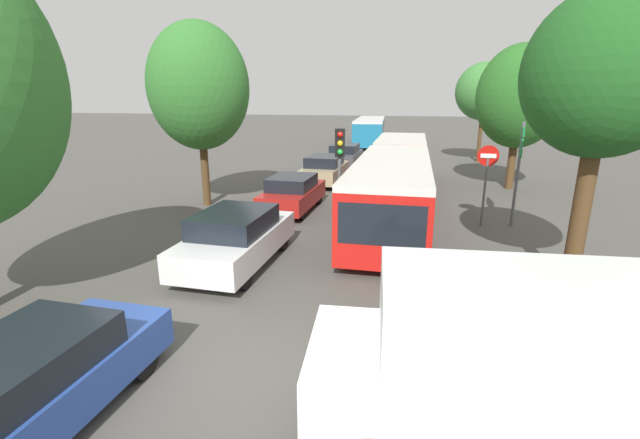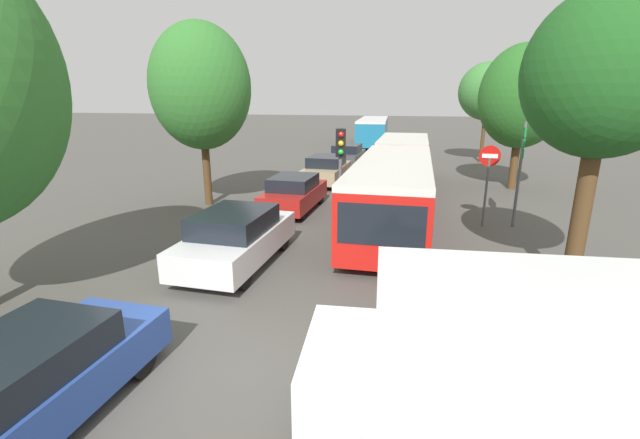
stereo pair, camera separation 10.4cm
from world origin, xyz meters
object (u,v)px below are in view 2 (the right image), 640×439
at_px(city_bus_rear, 373,130).
at_px(tree_left_mid, 200,90).
at_px(queued_car_red, 294,193).
at_px(queued_car_graphite, 347,155).
at_px(white_van, 522,362).
at_px(queued_car_tan, 327,170).
at_px(direction_sign_post, 522,153).
at_px(tree_right_near, 609,79).
at_px(articulated_bus, 398,173).
at_px(traffic_light, 341,157).
at_px(no_entry_sign, 488,173).
at_px(queued_car_blue, 32,380).
at_px(tree_right_mid, 521,99).
at_px(tree_right_far, 488,91).
at_px(queued_car_white, 236,238).

xyz_separation_m(city_bus_rear, tree_left_mid, (-4.03, -25.23, 3.23)).
bearing_deg(queued_car_red, queued_car_graphite, 0.46).
bearing_deg(white_van, queued_car_tan, -74.83).
relative_size(direction_sign_post, tree_right_near, 0.55).
relative_size(articulated_bus, traffic_light, 4.70).
bearing_deg(no_entry_sign, queued_car_blue, -32.10).
xyz_separation_m(tree_right_mid, tree_right_far, (-0.39, 9.17, 0.46)).
xyz_separation_m(queued_car_red, white_van, (6.24, -10.88, 0.53)).
bearing_deg(queued_car_white, traffic_light, -28.33).
bearing_deg(city_bus_rear, queued_car_graphite, 176.07).
distance_m(queued_car_tan, tree_right_far, 13.92).
bearing_deg(tree_right_far, queued_car_white, -111.83).
distance_m(queued_car_tan, white_van, 17.63).
height_order(city_bus_rear, queued_car_blue, city_bus_rear).
xyz_separation_m(queued_car_blue, traffic_light, (2.36, 9.81, 1.81)).
distance_m(tree_left_mid, tree_right_mid, 14.56).
height_order(queued_car_white, tree_right_far, tree_right_far).
relative_size(queued_car_tan, tree_left_mid, 0.59).
distance_m(no_entry_sign, tree_left_mid, 11.32).
xyz_separation_m(queued_car_graphite, tree_right_mid, (9.09, -4.96, 3.53)).
bearing_deg(queued_car_white, tree_right_mid, -34.97).
relative_size(queued_car_blue, traffic_light, 1.16).
relative_size(direction_sign_post, tree_left_mid, 0.50).
relative_size(queued_car_white, queued_car_red, 1.08).
relative_size(queued_car_white, no_entry_sign, 1.56).
xyz_separation_m(queued_car_tan, tree_right_mid, (9.14, 0.89, 3.52)).
bearing_deg(tree_left_mid, queued_car_graphite, 70.58).
xyz_separation_m(queued_car_white, queued_car_red, (-0.18, 5.89, -0.06)).
distance_m(queued_car_red, tree_left_mid, 5.51).
height_order(direction_sign_post, tree_right_near, tree_right_near).
bearing_deg(tree_right_far, queued_car_graphite, -154.17).
xyz_separation_m(city_bus_rear, queued_car_white, (0.02, -31.27, -0.63)).
xyz_separation_m(queued_car_graphite, no_entry_sign, (6.96, -12.05, 1.15)).
height_order(queued_car_red, queued_car_graphite, queued_car_graphite).
distance_m(articulated_bus, city_bus_rear, 23.91).
bearing_deg(tree_right_far, queued_car_blue, -107.85).
xyz_separation_m(tree_right_near, tree_right_far, (0.36, 21.34, 0.00)).
bearing_deg(tree_right_mid, tree_right_near, -93.49).
distance_m(queued_car_blue, tree_left_mid, 13.31).
bearing_deg(articulated_bus, direction_sign_post, 62.19).
bearing_deg(tree_left_mid, queued_car_white, -56.12).
bearing_deg(white_van, tree_right_mid, -105.03).
distance_m(no_entry_sign, direction_sign_post, 1.25).
xyz_separation_m(tree_left_mid, tree_right_far, (12.70, 15.55, 0.10)).
relative_size(queued_car_graphite, direction_sign_post, 1.16).
bearing_deg(city_bus_rear, tree_right_mid, -158.12).
xyz_separation_m(queued_car_tan, tree_right_far, (8.76, 10.06, 3.98)).
distance_m(queued_car_red, direction_sign_post, 8.32).
distance_m(queued_car_white, tree_right_far, 23.59).
relative_size(queued_car_red, white_van, 0.79).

